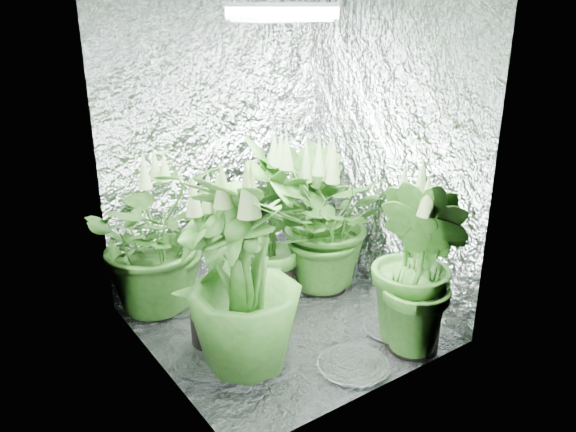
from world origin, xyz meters
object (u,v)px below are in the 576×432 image
Objects in this scene: circulation_fan at (341,267)px; plant_a at (155,236)px; plant_d at (244,276)px; plant_f at (213,272)px; plant_e at (326,222)px; plant_c at (312,214)px; plant_g at (419,267)px; plant_b at (272,223)px; grow_lamp at (282,12)px.

plant_a is at bearing 140.03° from circulation_fan.
plant_d is 3.58× the size of circulation_fan.
plant_f is (0.08, -0.61, -0.02)m from plant_a.
plant_f is (-0.97, -0.21, -0.02)m from plant_e.
plant_c is 0.90× the size of plant_g.
plant_f is at bearing -155.71° from plant_c.
plant_c is at bearing -7.12° from plant_a.
plant_a reaches higher than plant_e.
plant_a is at bearing 155.72° from plant_b.
plant_e is at bearing -107.06° from plant_c.
circulation_fan is at bearing -20.46° from plant_a.
plant_g is at bearing -96.20° from plant_c.
plant_d is at bearing -152.77° from plant_e.
plant_g is at bearing -54.22° from grow_lamp.
grow_lamp is at bearing 125.78° from plant_g.
plant_g reaches higher than plant_a.
circulation_fan is (1.16, -0.43, -0.36)m from plant_a.
grow_lamp is at bearing -140.51° from plant_c.
plant_b is 1.04× the size of plant_g.
plant_c is 1.15m from plant_f.
plant_d is (-1.00, -0.73, 0.10)m from plant_c.
plant_b is at bearing -24.28° from plant_a.
plant_e is (0.37, -0.09, -0.05)m from plant_b.
grow_lamp is 1.53m from plant_g.
plant_c is 1.13m from plant_g.
grow_lamp is 0.47× the size of plant_a.
grow_lamp is 1.44m from plant_e.
grow_lamp is 1.57m from plant_c.
plant_a is 0.88m from plant_d.
plant_a is at bearing 172.88° from plant_c.
plant_g is 0.92m from circulation_fan.
plant_g is at bearing -51.39° from plant_a.
circulation_fan is at bearing -14.78° from plant_b.
plant_a is 1.12m from plant_e.
plant_a is at bearing 97.78° from plant_f.
plant_d is 1.01× the size of plant_e.
plant_c is 3.04× the size of circulation_fan.
plant_f reaches higher than circulation_fan.
plant_f is (-0.04, 0.26, -0.07)m from plant_d.
circulation_fan is (0.62, 0.19, -1.69)m from grow_lamp.
plant_b reaches higher than plant_a.
plant_e is 0.38m from circulation_fan.
plant_c is at bearing 72.94° from plant_e.
circulation_fan is (0.03, -0.29, -0.31)m from plant_c.
grow_lamp reaches higher than plant_d.
plant_e is 0.99m from plant_f.
plant_b is 3.53× the size of circulation_fan.
plant_b reaches higher than plant_g.
plant_d is 0.27m from plant_f.
plant_c is 0.43m from circulation_fan.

